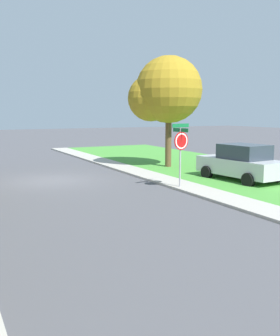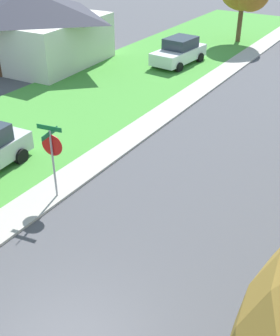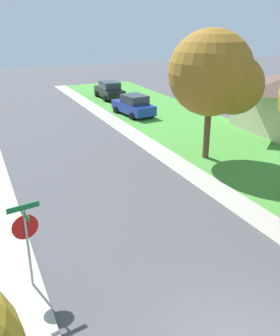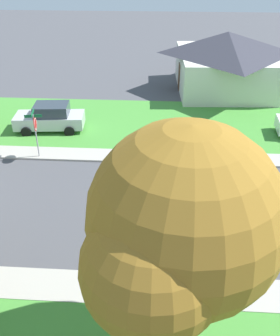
# 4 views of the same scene
# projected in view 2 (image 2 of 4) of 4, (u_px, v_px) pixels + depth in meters

# --- Properties ---
(sidewalk_west) EXTENTS (1.40, 56.00, 0.10)m
(sidewalk_west) POSITION_uv_depth(u_px,v_px,m) (155.00, 120.00, 20.49)
(sidewalk_west) COLOR #ADA89E
(sidewalk_west) RESTS_ON ground
(lawn_west) EXTENTS (8.00, 56.00, 0.08)m
(lawn_west) POSITION_uv_depth(u_px,v_px,m) (79.00, 101.00, 22.64)
(lawn_west) COLOR #479338
(lawn_west) RESTS_ON ground
(stop_sign_far_corner) EXTENTS (0.91, 0.91, 2.77)m
(stop_sign_far_corner) POSITION_uv_depth(u_px,v_px,m) (52.00, 150.00, 13.94)
(stop_sign_far_corner) COLOR #9E9EA3
(stop_sign_far_corner) RESTS_ON ground
(car_white_far_down_street) EXTENTS (2.31, 4.43, 1.76)m
(car_white_far_down_street) POSITION_uv_depth(u_px,v_px,m) (179.00, 52.00, 27.89)
(car_white_far_down_street) COLOR white
(car_white_far_down_street) RESTS_ON ground
(house_left_setback) EXTENTS (9.38, 8.24, 4.60)m
(house_left_setback) POSITION_uv_depth(u_px,v_px,m) (31.00, 25.00, 27.84)
(house_left_setback) COLOR silver
(house_left_setback) RESTS_ON ground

